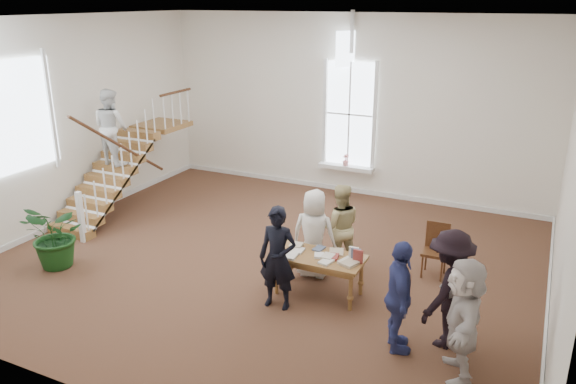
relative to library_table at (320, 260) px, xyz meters
The scene contains 12 objects.
ground 1.77m from the library_table, 148.67° to the left, with size 10.00×10.00×0.00m, color #4A2B1D.
room_shell 5.44m from the library_table, 105.07° to the left, with size 10.49×10.00×10.00m.
staircase 6.06m from the library_table, 164.38° to the left, with size 1.10×4.10×2.92m.
library_table is the anchor object (origin of this frame).
police_officer 0.83m from the library_table, 125.76° to the right, with size 0.63×0.41×1.73m, color black.
elderly_woman 0.73m from the library_table, 121.47° to the left, with size 0.80×0.52×1.64m, color silver.
person_yellow 1.12m from the library_table, 93.52° to the left, with size 0.80×0.62×1.64m, color #C8B87D.
woman_cluster_a 1.90m from the library_table, 31.82° to the right, with size 0.99×0.41×1.69m, color navy.
woman_cluster_b 2.29m from the library_table, 13.93° to the right, with size 1.15×0.66×1.78m, color black.
woman_cluster_c 2.79m from the library_table, 25.53° to the right, with size 1.58×0.50×1.71m, color beige.
floor_plant 4.95m from the library_table, 166.59° to the right, with size 1.15×1.00×1.28m, color #133D13.
side_chair 2.28m from the library_table, 44.80° to the left, with size 0.44×0.44×0.99m.
Camera 1 is at (4.60, -8.80, 4.81)m, focal length 35.00 mm.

